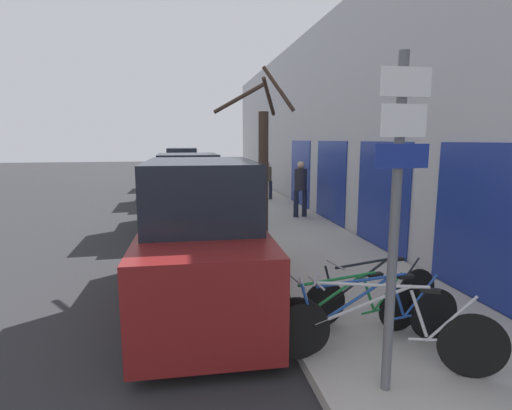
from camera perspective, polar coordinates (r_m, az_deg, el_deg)
ground_plane at (r=11.30m, az=-8.70°, el=-4.40°), size 80.00×80.00×0.00m
sidewalk_curb at (r=14.32m, az=1.35°, el=-1.08°), size 3.20×32.00×0.15m
building_facade at (r=14.45m, az=8.42°, el=11.42°), size 0.23×32.00×6.50m
signpost at (r=3.99m, az=19.37°, el=-0.64°), size 0.53×0.11×3.29m
bicycle_0 at (r=4.84m, az=17.55°, el=-16.78°), size 2.34×1.09×0.98m
bicycle_1 at (r=5.17m, az=16.05°, el=-15.22°), size 2.46×0.44×0.92m
bicycle_2 at (r=5.30m, az=12.64°, el=-14.69°), size 2.25×0.48×0.86m
bicycle_3 at (r=6.01m, az=16.35°, el=-11.91°), size 2.16×0.51×0.87m
parked_car_0 at (r=6.43m, az=-7.75°, el=-5.22°), size 2.07×4.66×2.35m
parked_car_1 at (r=12.08m, az=-9.64°, el=1.40°), size 2.15×4.15×2.25m
parked_car_2 at (r=17.81m, az=-10.45°, el=3.64°), size 2.17×4.71×2.06m
parked_car_3 at (r=23.02m, az=-10.45°, el=5.02°), size 2.06×4.33×2.20m
pedestrian_near at (r=13.07m, az=6.39°, el=2.85°), size 0.47×0.40×1.81m
pedestrian_far at (r=16.92m, az=1.64°, el=3.93°), size 0.42×0.35×1.59m
street_tree at (r=8.62m, az=1.01°, el=4.82°), size 1.65×1.21×4.02m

